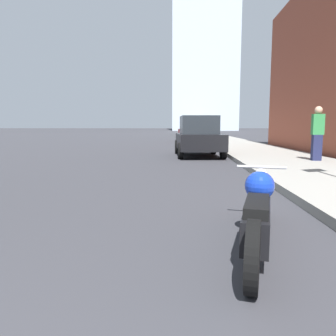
% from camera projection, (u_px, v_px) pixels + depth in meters
% --- Properties ---
extents(sidewalk, '(3.44, 240.00, 0.15)m').
position_uv_depth(sidewalk, '(212.00, 136.00, 38.84)').
color(sidewalk, gray).
rests_on(sidewalk, ground_plane).
extents(motorcycle, '(0.92, 2.59, 0.75)m').
position_uv_depth(motorcycle, '(258.00, 211.00, 3.48)').
color(motorcycle, black).
rests_on(motorcycle, ground_plane).
extents(parked_car_black, '(2.06, 3.92, 1.68)m').
position_uv_depth(parked_car_black, '(199.00, 137.00, 13.74)').
color(parked_car_black, black).
rests_on(parked_car_black, ground_plane).
extents(parked_car_red, '(2.16, 4.71, 1.62)m').
position_uv_depth(parked_car_red, '(191.00, 132.00, 26.24)').
color(parked_car_red, red).
rests_on(parked_car_red, ground_plane).
extents(parked_car_green, '(2.17, 4.19, 1.59)m').
position_uv_depth(parked_car_green, '(189.00, 130.00, 39.25)').
color(parked_car_green, '#1E6B33').
rests_on(parked_car_green, ground_plane).
extents(parked_car_yellow, '(2.08, 4.33, 1.87)m').
position_uv_depth(parked_car_yellow, '(188.00, 128.00, 51.83)').
color(parked_car_yellow, gold).
rests_on(parked_car_yellow, ground_plane).
extents(pedestrian, '(0.36, 0.24, 1.74)m').
position_uv_depth(pedestrian, '(317.00, 133.00, 10.53)').
color(pedestrian, '#1E2347').
rests_on(pedestrian, sidewalk).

